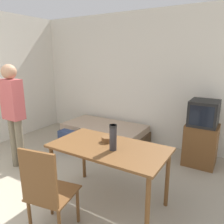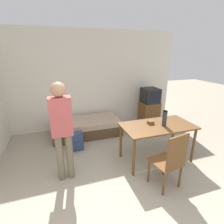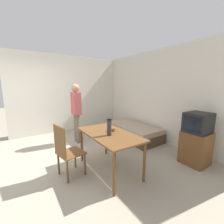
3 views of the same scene
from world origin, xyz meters
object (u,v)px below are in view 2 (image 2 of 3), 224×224
(mate_bowl, at_px, (151,122))
(backpack, at_px, (75,142))
(dining_table, at_px, (157,129))
(wooden_chair, at_px, (171,159))
(tv, at_px, (149,107))
(thermos_flask, at_px, (165,118))
(daybed, at_px, (87,127))
(person_standing, at_px, (62,126))

(mate_bowl, xyz_separation_m, backpack, (-1.42, 0.78, -0.60))
(mate_bowl, bearing_deg, backpack, 151.15)
(dining_table, height_order, wooden_chair, wooden_chair)
(tv, bearing_deg, dining_table, -115.34)
(thermos_flask, relative_size, mate_bowl, 2.07)
(mate_bowl, bearing_deg, daybed, 124.36)
(daybed, xyz_separation_m, mate_bowl, (1.03, -1.51, 0.60))
(thermos_flask, distance_m, backpack, 2.01)
(wooden_chair, bearing_deg, daybed, 110.25)
(daybed, distance_m, dining_table, 2.04)
(daybed, height_order, mate_bowl, mate_bowl)
(wooden_chair, height_order, person_standing, person_standing)
(backpack, bearing_deg, tv, 18.71)
(person_standing, height_order, mate_bowl, person_standing)
(daybed, xyz_separation_m, dining_table, (1.13, -1.63, 0.48))
(person_standing, relative_size, backpack, 4.11)
(person_standing, height_order, backpack, person_standing)
(wooden_chair, bearing_deg, tv, 67.23)
(daybed, bearing_deg, thermos_flask, -54.04)
(daybed, height_order, thermos_flask, thermos_flask)
(wooden_chair, relative_size, mate_bowl, 6.84)
(tv, distance_m, dining_table, 1.86)
(thermos_flask, xyz_separation_m, mate_bowl, (-0.19, 0.18, -0.13))
(person_standing, bearing_deg, daybed, 67.87)
(dining_table, bearing_deg, backpack, 149.29)
(daybed, distance_m, person_standing, 1.93)
(daybed, bearing_deg, mate_bowl, -55.64)
(tv, xyz_separation_m, wooden_chair, (-1.03, -2.46, -0.00))
(daybed, height_order, backpack, backpack)
(tv, relative_size, wooden_chair, 1.13)
(tv, distance_m, thermos_flask, 1.91)
(daybed, relative_size, wooden_chair, 1.77)
(backpack, bearing_deg, dining_table, -30.71)
(dining_table, xyz_separation_m, thermos_flask, (0.10, -0.06, 0.25))
(person_standing, distance_m, thermos_flask, 1.89)
(tv, distance_m, wooden_chair, 2.67)
(backpack, bearing_deg, wooden_chair, -52.81)
(tv, bearing_deg, mate_bowl, -119.65)
(daybed, bearing_deg, tv, 1.62)
(daybed, xyz_separation_m, wooden_chair, (0.89, -2.41, 0.35))
(person_standing, bearing_deg, backpack, 73.00)
(tv, height_order, mate_bowl, tv)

